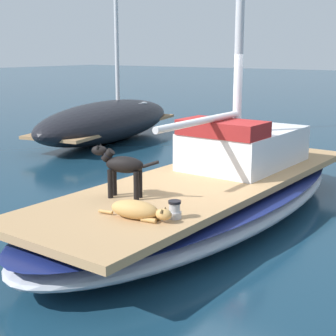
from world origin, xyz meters
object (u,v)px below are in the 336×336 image
at_px(sailboat_main, 206,199).
at_px(moored_boat_port_side, 107,120).
at_px(dog_black, 121,166).
at_px(deck_winch, 175,210).
at_px(dog_tan, 137,210).

relative_size(sailboat_main, moored_boat_port_side, 1.03).
xyz_separation_m(dog_black, deck_winch, (1.06, -0.31, -0.32)).
bearing_deg(dog_black, deck_winch, -16.17).
bearing_deg(moored_boat_port_side, dog_tan, -45.72).
height_order(dog_black, moored_boat_port_side, moored_boat_port_side).
bearing_deg(sailboat_main, moored_boat_port_side, 143.56).
relative_size(dog_black, moored_boat_port_side, 0.13).
bearing_deg(dog_tan, deck_winch, 39.57).
distance_m(dog_tan, deck_winch, 0.43).
xyz_separation_m(dog_tan, dog_black, (-0.73, 0.58, 0.32)).
bearing_deg(dog_black, moored_boat_port_side, 133.46).
bearing_deg(dog_tan, sailboat_main, 99.64).
distance_m(sailboat_main, dog_tan, 2.18).
height_order(sailboat_main, moored_boat_port_side, moored_boat_port_side).
bearing_deg(dog_black, dog_tan, -38.49).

